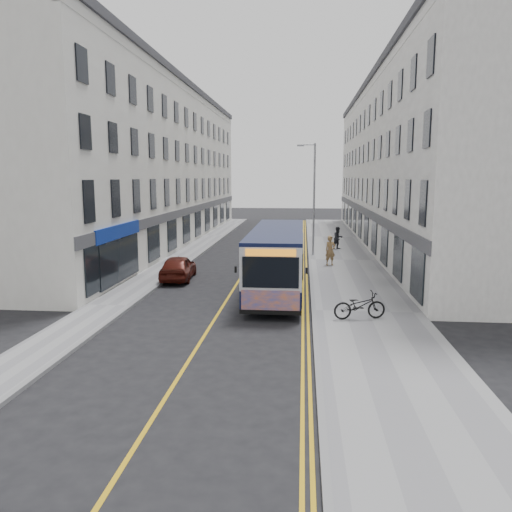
% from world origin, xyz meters
% --- Properties ---
extents(ground, '(140.00, 140.00, 0.00)m').
position_xyz_m(ground, '(0.00, 0.00, 0.00)').
color(ground, black).
rests_on(ground, ground).
extents(pavement_east, '(4.50, 64.00, 0.12)m').
position_xyz_m(pavement_east, '(6.25, 12.00, 0.06)').
color(pavement_east, gray).
rests_on(pavement_east, ground).
extents(pavement_west, '(2.00, 64.00, 0.12)m').
position_xyz_m(pavement_west, '(-5.00, 12.00, 0.06)').
color(pavement_west, gray).
rests_on(pavement_west, ground).
extents(kerb_east, '(0.18, 64.00, 0.13)m').
position_xyz_m(kerb_east, '(4.00, 12.00, 0.07)').
color(kerb_east, slate).
rests_on(kerb_east, ground).
extents(kerb_west, '(0.18, 64.00, 0.13)m').
position_xyz_m(kerb_west, '(-4.00, 12.00, 0.07)').
color(kerb_west, slate).
rests_on(kerb_west, ground).
extents(road_centre_line, '(0.12, 64.00, 0.01)m').
position_xyz_m(road_centre_line, '(0.00, 12.00, 0.00)').
color(road_centre_line, gold).
rests_on(road_centre_line, ground).
extents(road_dbl_yellow_inner, '(0.10, 64.00, 0.01)m').
position_xyz_m(road_dbl_yellow_inner, '(3.55, 12.00, 0.00)').
color(road_dbl_yellow_inner, gold).
rests_on(road_dbl_yellow_inner, ground).
extents(road_dbl_yellow_outer, '(0.10, 64.00, 0.01)m').
position_xyz_m(road_dbl_yellow_outer, '(3.75, 12.00, 0.00)').
color(road_dbl_yellow_outer, gold).
rests_on(road_dbl_yellow_outer, ground).
extents(terrace_east, '(6.00, 46.00, 13.00)m').
position_xyz_m(terrace_east, '(11.50, 21.00, 6.50)').
color(terrace_east, white).
rests_on(terrace_east, ground).
extents(terrace_west, '(6.00, 46.00, 13.00)m').
position_xyz_m(terrace_west, '(-9.00, 21.00, 6.50)').
color(terrace_west, white).
rests_on(terrace_west, ground).
extents(streetlamp, '(1.32, 0.18, 8.00)m').
position_xyz_m(streetlamp, '(4.17, 14.00, 4.38)').
color(streetlamp, '#92959A').
rests_on(streetlamp, ground).
extents(city_bus, '(2.53, 10.82, 3.14)m').
position_xyz_m(city_bus, '(2.26, 2.61, 1.72)').
color(city_bus, black).
rests_on(city_bus, ground).
extents(bicycle, '(2.19, 1.16, 1.09)m').
position_xyz_m(bicycle, '(5.76, -2.38, 0.67)').
color(bicycle, black).
rests_on(bicycle, pavement_east).
extents(pedestrian_near, '(0.80, 0.66, 1.88)m').
position_xyz_m(pedestrian_near, '(5.24, 9.76, 1.06)').
color(pedestrian_near, olive).
rests_on(pedestrian_near, pavement_east).
extents(pedestrian_far, '(1.07, 1.02, 1.73)m').
position_xyz_m(pedestrian_far, '(6.22, 17.05, 0.99)').
color(pedestrian_far, black).
rests_on(pedestrian_far, pavement_east).
extents(car_white, '(1.78, 4.09, 1.31)m').
position_xyz_m(car_white, '(2.28, 24.73, 0.65)').
color(car_white, silver).
rests_on(car_white, ground).
extents(car_maroon, '(1.92, 4.16, 1.38)m').
position_xyz_m(car_maroon, '(-3.40, 5.01, 0.69)').
color(car_maroon, '#49130C').
rests_on(car_maroon, ground).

